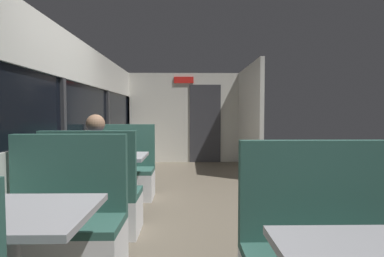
# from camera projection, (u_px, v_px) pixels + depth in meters

# --- Properties ---
(ground_plane) EXTENTS (3.30, 9.20, 0.02)m
(ground_plane) POSITION_uv_depth(u_px,v_px,m) (180.00, 216.00, 3.82)
(ground_plane) COLOR #665B4C
(carriage_window_panel_left) EXTENTS (0.09, 8.48, 2.30)m
(carriage_window_panel_left) POSITION_uv_depth(u_px,v_px,m) (62.00, 127.00, 3.74)
(carriage_window_panel_left) COLOR beige
(carriage_window_panel_left) RESTS_ON ground_plane
(carriage_end_bulkhead) EXTENTS (2.90, 0.11, 2.30)m
(carriage_end_bulkhead) POSITION_uv_depth(u_px,v_px,m) (186.00, 118.00, 7.96)
(carriage_end_bulkhead) COLOR beige
(carriage_end_bulkhead) RESTS_ON ground_plane
(carriage_aisle_panel_right) EXTENTS (0.08, 2.40, 2.30)m
(carriage_aisle_panel_right) POSITION_uv_depth(u_px,v_px,m) (249.00, 119.00, 6.78)
(carriage_aisle_panel_right) COLOR beige
(carriage_aisle_panel_right) RESTS_ON ground_plane
(dining_table_near_window) EXTENTS (0.90, 0.70, 0.74)m
(dining_table_near_window) POSITION_uv_depth(u_px,v_px,m) (10.00, 228.00, 1.69)
(dining_table_near_window) COLOR #9E9EA3
(dining_table_near_window) RESTS_ON ground_plane
(bench_near_window_facing_entry) EXTENTS (0.95, 0.50, 1.10)m
(bench_near_window_facing_entry) POSITION_uv_depth(u_px,v_px,m) (62.00, 234.00, 2.40)
(bench_near_window_facing_entry) COLOR silver
(bench_near_window_facing_entry) RESTS_ON ground_plane
(dining_table_mid_window) EXTENTS (0.90, 0.70, 0.74)m
(dining_table_mid_window) POSITION_uv_depth(u_px,v_px,m) (110.00, 163.00, 3.89)
(dining_table_mid_window) COLOR #9E9EA3
(dining_table_mid_window) RESTS_ON ground_plane
(bench_mid_window_facing_end) EXTENTS (0.95, 0.50, 1.10)m
(bench_mid_window_facing_end) POSITION_uv_depth(u_px,v_px,m) (94.00, 203.00, 3.21)
(bench_mid_window_facing_end) COLOR silver
(bench_mid_window_facing_end) RESTS_ON ground_plane
(bench_mid_window_facing_entry) EXTENTS (0.95, 0.50, 1.10)m
(bench_mid_window_facing_entry) POSITION_uv_depth(u_px,v_px,m) (122.00, 176.00, 4.60)
(bench_mid_window_facing_entry) COLOR silver
(bench_mid_window_facing_entry) RESTS_ON ground_plane
(seated_passenger) EXTENTS (0.47, 0.55, 1.26)m
(seated_passenger) POSITION_uv_depth(u_px,v_px,m) (95.00, 182.00, 3.27)
(seated_passenger) COLOR #26262D
(seated_passenger) RESTS_ON ground_plane
(coffee_cup_primary) EXTENTS (0.07, 0.07, 0.09)m
(coffee_cup_primary) POSITION_uv_depth(u_px,v_px,m) (124.00, 152.00, 3.83)
(coffee_cup_primary) COLOR #B23333
(coffee_cup_primary) RESTS_ON dining_table_mid_window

